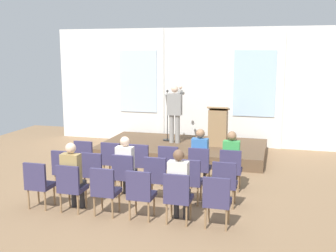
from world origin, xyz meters
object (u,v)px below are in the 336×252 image
Objects in this scene: speaker at (175,110)px; chair_r0_c2 at (140,161)px; chair_r0_c3 at (169,163)px; chair_r1_c0 at (65,168)px; chair_r1_c3 at (157,176)px; chair_r0_c1 at (113,159)px; audience_r1_c2 at (126,163)px; chair_r2_c0 at (38,182)px; chair_r2_c3 at (140,192)px; mic_stand at (167,130)px; audience_r0_c4 at (200,155)px; lectern at (218,127)px; chair_r1_c5 at (225,181)px; chair_r1_c1 at (94,170)px; chair_r1_c2 at (125,173)px; chair_r2_c1 at (71,185)px; chair_r2_c5 at (217,199)px; chair_r0_c5 at (231,167)px; chair_r2_c2 at (105,188)px; audience_r0_c5 at (231,157)px; chair_r2_c4 at (178,195)px; chair_r0_c4 at (199,165)px; audience_r2_c4 at (179,182)px; chair_r0_c0 at (86,157)px; chair_r1_c4 at (190,178)px; audience_r2_c1 at (73,173)px.

speaker reaches higher than chair_r0_c2.
chair_r1_c0 is (-2.09, -1.01, 0.00)m from chair_r0_c3.
chair_r0_c1 is at bearing 143.98° from chair_r1_c3.
audience_r1_c2 is (-0.70, -0.93, 0.19)m from chair_r0_c3.
chair_r2_c0 is 2.09m from chair_r2_c3.
chair_r0_c2 is (0.70, 0.00, 0.00)m from chair_r0_c1.
mic_stand is 3.50m from audience_r0_c4.
chair_r1_c0 is (-1.39, -1.01, 0.00)m from chair_r0_c2.
lectern reaches higher than chair_r1_c5.
chair_r0_c3 is at bearing 44.11° from chair_r2_c0.
chair_r1_c1 is 0.70m from chair_r1_c2.
audience_r0_c4 is at bearing 45.22° from chair_r2_c1.
chair_r2_c5 is (2.09, -1.01, 0.00)m from chair_r1_c2.
chair_r0_c5 is at bearing -54.09° from mic_stand.
chair_r2_c2 is at bearing -90.86° from speaker.
chair_r2_c2 is (-0.00, -1.09, -0.19)m from audience_r1_c2.
lectern is 2.89m from audience_r0_c5.
chair_r0_c2 is 0.71× the size of audience_r0_c5.
speaker reaches higher than chair_r2_c4.
audience_r0_c4 reaches higher than chair_r1_c0.
audience_r0_c5 is at bearing -75.74° from lectern.
chair_r0_c2 is 1.00× the size of chair_r0_c4.
chair_r1_c1 and chair_r1_c3 have the same top height.
chair_r2_c1 and chair_r2_c3 have the same top height.
chair_r1_c2 is at bearing 146.19° from audience_r2_c4.
chair_r1_c1 is (0.70, -1.01, 0.00)m from chair_r0_c0.
audience_r0_c4 is 1.43× the size of chair_r1_c2.
chair_r2_c2 and chair_r2_c4 have the same top height.
chair_r1_c0 is 1.72m from chair_r2_c2.
chair_r2_c4 is (1.39, -1.09, -0.19)m from audience_r1_c2.
chair_r1_c4 and chair_r2_c3 have the same top height.
chair_r0_c5 is 2.32m from chair_r1_c2.
audience_r2_c1 reaches higher than audience_r0_c4.
chair_r1_c1 is (-0.47, -4.20, -0.14)m from mic_stand.
chair_r1_c4 is 0.70× the size of audience_r2_c4.
chair_r0_c4 is at bearing -90.00° from audience_r0_c4.
speaker is 3.31m from chair_r0_c4.
chair_r0_c1 and chair_r2_c1 have the same top height.
chair_r1_c4 is at bearing 24.06° from audience_r2_c1.
chair_r2_c2 is at bearing -71.02° from chair_r0_c1.
audience_r2_c1 reaches higher than chair_r2_c2.
chair_r2_c5 is (0.70, -1.01, 0.00)m from chair_r1_c4.
mic_stand is 1.65× the size of chair_r2_c3.
chair_r2_c2 is 1.00× the size of chair_r2_c3.
chair_r0_c0 is at bearing 124.52° from chair_r1_c1.
chair_r2_c0 is (-0.70, -1.01, 0.00)m from chair_r1_c1.
mic_stand reaches higher than chair_r0_c5.
chair_r1_c3 is at bearing -90.00° from chair_r0_c3.
mic_stand is 4.21m from chair_r1_c2.
chair_r1_c4 is (1.39, -1.01, 0.00)m from chair_r0_c2.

